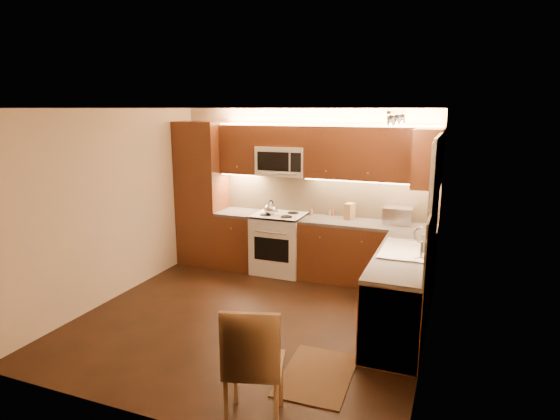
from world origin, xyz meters
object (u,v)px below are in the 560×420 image
at_px(toaster_oven, 398,215).
at_px(sink, 405,244).
at_px(stove, 279,243).
at_px(microwave, 283,161).
at_px(dining_chair, 254,362).
at_px(kettle, 270,207).
at_px(soap_bottle, 426,237).
at_px(knife_block, 350,211).

bearing_deg(toaster_oven, sink, -78.83).
relative_size(stove, microwave, 1.21).
bearing_deg(dining_chair, kettle, 94.32).
xyz_separation_m(soap_bottle, dining_chair, (-1.10, -2.52, -0.49)).
bearing_deg(microwave, toaster_oven, 0.15).
bearing_deg(dining_chair, sink, 52.36).
bearing_deg(dining_chair, stove, 92.16).
xyz_separation_m(sink, kettle, (-2.11, 1.04, 0.06)).
height_order(kettle, soap_bottle, kettle).
bearing_deg(sink, toaster_oven, 101.16).
height_order(knife_block, dining_chair, knife_block).
bearing_deg(soap_bottle, stove, 176.73).
relative_size(kettle, toaster_oven, 0.59).
bearing_deg(kettle, dining_chair, -57.41).
xyz_separation_m(stove, toaster_oven, (1.75, 0.14, 0.56)).
height_order(toaster_oven, dining_chair, toaster_oven).
distance_m(sink, soap_bottle, 0.34).
xyz_separation_m(kettle, toaster_oven, (1.86, 0.23, -0.02)).
relative_size(kettle, dining_chair, 0.22).
bearing_deg(toaster_oven, kettle, -173.02).
bearing_deg(toaster_oven, stove, -175.44).
xyz_separation_m(kettle, knife_block, (1.16, 0.25, -0.02)).
relative_size(toaster_oven, dining_chair, 0.38).
distance_m(sink, toaster_oven, 1.29).
height_order(microwave, sink, microwave).
xyz_separation_m(stove, sink, (2.00, -1.12, 0.52)).
height_order(stove, dining_chair, dining_chair).
bearing_deg(knife_block, toaster_oven, 12.41).
height_order(microwave, dining_chair, microwave).
distance_m(stove, dining_chair, 3.55).
height_order(toaster_oven, knife_block, same).
distance_m(stove, kettle, 0.59).
xyz_separation_m(toaster_oven, knife_block, (-0.70, 0.02, 0.00)).
bearing_deg(soap_bottle, toaster_oven, 132.70).
bearing_deg(sink, dining_chair, -111.60).
relative_size(stove, knife_block, 3.88).
bearing_deg(microwave, soap_bottle, -24.14).
distance_m(kettle, toaster_oven, 1.87).
relative_size(microwave, kettle, 3.30).
height_order(stove, toaster_oven, toaster_oven).
height_order(microwave, soap_bottle, microwave).
xyz_separation_m(kettle, soap_bottle, (2.32, -0.77, -0.03)).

